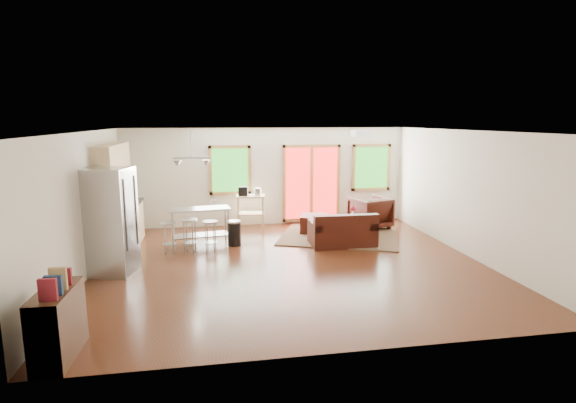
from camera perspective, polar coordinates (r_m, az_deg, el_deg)
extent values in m
cube|color=#391A0D|center=(8.98, 0.33, -7.96)|extent=(7.50, 7.00, 0.02)
cube|color=white|center=(8.52, 0.35, 9.00)|extent=(7.50, 7.00, 0.02)
cube|color=beige|center=(12.09, -2.61, 3.17)|extent=(7.50, 0.02, 2.60)
cube|color=beige|center=(8.81, -24.49, -0.46)|extent=(0.02, 7.00, 2.60)
cube|color=beige|center=(10.02, 22.02, 0.92)|extent=(0.02, 7.00, 2.60)
cube|color=beige|center=(5.32, 7.09, -6.24)|extent=(7.50, 0.02, 2.60)
cube|color=#1F6219|center=(11.93, -7.37, 3.97)|extent=(0.94, 0.02, 1.14)
cube|color=#A3723C|center=(11.88, -7.44, 6.90)|extent=(1.10, 0.05, 0.08)
cube|color=#A3723C|center=(12.01, -7.31, 1.08)|extent=(1.10, 0.05, 0.08)
cube|color=#A3723C|center=(11.92, -9.83, 3.90)|extent=(0.08, 0.05, 1.30)
cube|color=#A3723C|center=(11.96, -4.93, 4.04)|extent=(0.08, 0.05, 1.30)
cube|color=red|center=(12.27, 2.99, 2.34)|extent=(1.44, 0.02, 1.94)
cube|color=#A3723C|center=(12.17, 3.04, 7.05)|extent=(1.60, 0.05, 0.08)
cube|color=#A3723C|center=(12.45, 2.95, -2.27)|extent=(1.60, 0.05, 0.08)
cube|color=#A3723C|center=(12.13, -0.51, 2.25)|extent=(0.08, 0.05, 2.10)
cube|color=#A3723C|center=(12.46, 6.41, 2.41)|extent=(0.08, 0.05, 2.10)
cube|color=#A3723C|center=(12.27, 2.99, 2.34)|extent=(0.08, 0.05, 1.94)
cube|color=#1F6219|center=(12.71, 10.53, 4.27)|extent=(0.94, 0.02, 1.14)
cube|color=#A3723C|center=(12.66, 10.62, 7.02)|extent=(1.10, 0.05, 0.08)
cube|color=#A3723C|center=(12.79, 10.44, 1.55)|extent=(1.10, 0.05, 0.08)
cube|color=#A3723C|center=(12.54, 8.34, 4.26)|extent=(0.08, 0.05, 1.30)
cube|color=#A3723C|center=(12.89, 12.66, 4.28)|extent=(0.08, 0.05, 1.30)
cube|color=#455738|center=(11.00, 6.52, -4.44)|extent=(3.34, 2.98, 0.03)
cube|color=black|center=(10.28, 6.87, -4.42)|extent=(1.45, 0.84, 0.40)
cube|color=black|center=(9.90, 7.41, -2.72)|extent=(1.44, 0.21, 0.36)
cube|color=black|center=(10.06, 3.48, -3.06)|extent=(0.20, 0.82, 0.15)
cube|color=black|center=(10.40, 10.22, -2.76)|extent=(0.20, 0.82, 0.15)
cube|color=black|center=(10.18, 5.11, -3.03)|extent=(0.60, 0.54, 0.12)
cube|color=black|center=(10.35, 8.52, -2.88)|extent=(0.60, 0.54, 0.12)
cube|color=#392314|center=(11.08, 8.01, -2.55)|extent=(0.96, 0.61, 0.04)
cube|color=#392314|center=(10.80, 6.43, -3.87)|extent=(0.06, 0.06, 0.34)
cube|color=#392314|center=(11.08, 10.26, -3.61)|extent=(0.06, 0.06, 0.34)
cube|color=#392314|center=(11.18, 5.73, -3.37)|extent=(0.06, 0.06, 0.34)
cube|color=#392314|center=(11.45, 9.45, -3.13)|extent=(0.06, 0.06, 0.34)
imported|color=black|center=(11.88, 10.34, -1.22)|extent=(1.10, 1.07, 0.92)
cube|color=black|center=(11.35, 3.33, -2.85)|extent=(0.82, 0.82, 0.44)
imported|color=silver|center=(11.09, 8.24, -1.78)|extent=(0.22, 0.23, 0.20)
sphere|color=#B20E2C|center=(11.09, 8.40, -0.96)|extent=(0.08, 0.08, 0.07)
sphere|color=#B20E2C|center=(11.03, 8.12, -0.90)|extent=(0.08, 0.08, 0.07)
sphere|color=#B20E2C|center=(11.09, 8.22, -0.72)|extent=(0.08, 0.08, 0.07)
imported|color=maroon|center=(10.89, 10.16, -1.88)|extent=(0.20, 0.07, 0.26)
cube|color=tan|center=(10.54, -20.23, -3.24)|extent=(0.60, 2.20, 0.90)
cube|color=black|center=(10.44, -20.40, -0.73)|extent=(0.64, 2.24, 0.04)
cube|color=tan|center=(10.33, -21.41, 4.87)|extent=(0.36, 2.20, 0.70)
cylinder|color=#B7BABC|center=(9.94, -20.95, -0.66)|extent=(0.12, 0.12, 0.18)
cube|color=black|center=(10.81, -20.06, 0.30)|extent=(0.22, 0.18, 0.20)
cube|color=#B7BABC|center=(8.84, -21.66, -2.34)|extent=(0.93, 0.92, 1.96)
cube|color=gray|center=(8.69, -19.37, -2.40)|extent=(0.18, 0.71, 1.92)
cylinder|color=gray|center=(8.43, -19.91, -1.68)|extent=(0.03, 0.03, 1.31)
cylinder|color=gray|center=(8.87, -18.72, -1.04)|extent=(0.03, 0.03, 1.31)
cube|color=#B7BABC|center=(10.29, -11.15, -0.94)|extent=(1.40, 0.71, 0.04)
cube|color=gray|center=(10.43, -11.03, -4.21)|extent=(1.30, 0.63, 0.03)
cylinder|color=gray|center=(10.14, -14.34, -3.70)|extent=(0.04, 0.04, 0.81)
cylinder|color=gray|center=(10.27, -7.56, -3.28)|extent=(0.04, 0.04, 0.81)
cylinder|color=gray|center=(10.54, -14.48, -3.17)|extent=(0.04, 0.04, 0.81)
cylinder|color=gray|center=(10.66, -7.95, -2.78)|extent=(0.04, 0.04, 0.81)
imported|color=white|center=(10.22, -9.45, 0.05)|extent=(0.12, 0.10, 0.11)
cylinder|color=#B7BABC|center=(9.82, -14.94, -2.70)|extent=(0.33, 0.33, 0.04)
cylinder|color=gray|center=(9.98, -14.33, -4.45)|extent=(0.02, 0.02, 0.63)
cylinder|color=gray|center=(9.99, -15.32, -4.48)|extent=(0.02, 0.02, 0.63)
cylinder|color=gray|center=(9.82, -15.38, -4.73)|extent=(0.02, 0.02, 0.63)
cylinder|color=gray|center=(9.81, -14.38, -4.70)|extent=(0.02, 0.02, 0.63)
cylinder|color=gray|center=(9.93, -14.82, -5.21)|extent=(0.30, 0.30, 0.01)
cylinder|color=#B7BABC|center=(9.73, -12.45, -2.31)|extent=(0.43, 0.43, 0.04)
cylinder|color=gray|center=(9.88, -11.68, -4.30)|extent=(0.03, 0.03, 0.70)
cylinder|color=gray|center=(9.93, -12.73, -4.25)|extent=(0.03, 0.03, 0.70)
cylinder|color=gray|center=(9.76, -13.07, -4.53)|extent=(0.03, 0.03, 0.70)
cylinder|color=gray|center=(9.70, -12.00, -4.58)|extent=(0.03, 0.03, 0.70)
cylinder|color=gray|center=(9.85, -12.34, -5.11)|extent=(0.39, 0.39, 0.02)
cylinder|color=#B7BABC|center=(9.75, -9.85, -2.57)|extent=(0.37, 0.37, 0.04)
cylinder|color=gray|center=(9.90, -9.20, -4.36)|extent=(0.03, 0.03, 0.64)
cylinder|color=gray|center=(9.93, -10.18, -4.35)|extent=(0.03, 0.03, 0.64)
cylinder|color=gray|center=(9.77, -10.38, -4.60)|extent=(0.03, 0.03, 0.64)
cylinder|color=gray|center=(9.74, -9.38, -4.62)|extent=(0.03, 0.03, 0.64)
cylinder|color=gray|center=(9.86, -9.77, -5.11)|extent=(0.34, 0.34, 0.01)
cylinder|color=black|center=(10.26, -6.83, -4.09)|extent=(0.35, 0.35, 0.53)
cylinder|color=#B7BABC|center=(10.19, -6.86, -2.56)|extent=(0.36, 0.36, 0.04)
cube|color=tan|center=(11.57, -4.78, 0.67)|extent=(0.78, 0.55, 0.04)
cube|color=tan|center=(11.65, -4.75, -1.51)|extent=(0.74, 0.52, 0.03)
cube|color=tan|center=(11.48, -6.35, -1.62)|extent=(0.05, 0.05, 0.88)
cube|color=tan|center=(11.46, -3.21, -1.59)|extent=(0.05, 0.05, 0.88)
cube|color=tan|center=(11.85, -6.25, -1.24)|extent=(0.05, 0.05, 0.88)
cube|color=tan|center=(11.83, -3.21, -1.21)|extent=(0.05, 0.05, 0.88)
cube|color=black|center=(11.55, -5.73, 1.33)|extent=(0.25, 0.24, 0.23)
cylinder|color=#B7BABC|center=(11.55, -3.86, 1.24)|extent=(0.19, 0.19, 0.19)
cube|color=#392314|center=(6.15, -27.19, -13.71)|extent=(0.40, 0.97, 0.85)
cube|color=maroon|center=(5.66, -28.20, -9.87)|extent=(0.19, 0.06, 0.26)
cube|color=navy|center=(5.80, -27.65, -9.44)|extent=(0.19, 0.06, 0.23)
cube|color=#A68050|center=(5.93, -27.16, -8.74)|extent=(0.19, 0.06, 0.28)
cube|color=maroon|center=(6.09, -26.64, -8.55)|extent=(0.19, 0.06, 0.21)
cube|color=white|center=(9.51, 9.33, 8.53)|extent=(0.35, 0.35, 0.12)
cylinder|color=gray|center=(9.91, -12.20, 7.17)|extent=(0.02, 0.02, 0.60)
cube|color=gray|center=(9.93, -12.14, 5.44)|extent=(0.80, 0.04, 0.03)
cone|color=#B7BABC|center=(9.95, -13.84, 4.69)|extent=(0.18, 0.18, 0.14)
cone|color=#B7BABC|center=(9.93, -10.38, 4.81)|extent=(0.18, 0.18, 0.14)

